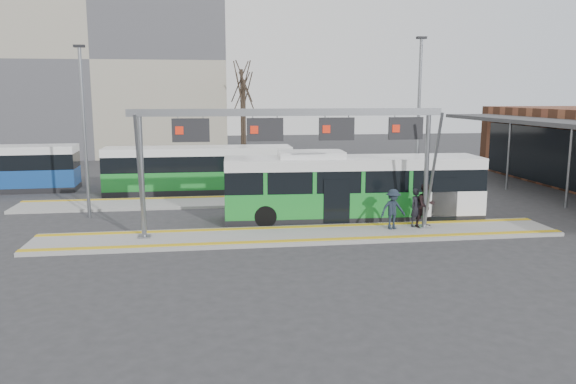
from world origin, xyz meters
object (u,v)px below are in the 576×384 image
at_px(passenger_a, 416,208).
at_px(passenger_c, 393,209).
at_px(hero_bus, 352,188).
at_px(passenger_b, 426,205).
at_px(gantry, 293,134).

distance_m(passenger_a, passenger_c, 1.22).
xyz_separation_m(hero_bus, passenger_c, (1.13, -2.68, -0.49)).
bearing_deg(passenger_b, passenger_c, 169.20).
bearing_deg(hero_bus, gantry, -138.30).
xyz_separation_m(passenger_a, passenger_b, (0.39, -0.11, 0.12)).
distance_m(gantry, passenger_a, 6.46).
bearing_deg(passenger_c, gantry, 171.39).
bearing_deg(gantry, hero_bus, 39.15).
bearing_deg(hero_bus, passenger_a, -43.10).
bearing_deg(passenger_a, passenger_c, 173.27).
relative_size(gantry, passenger_c, 7.42).
bearing_deg(passenger_b, hero_bus, 119.09).
xyz_separation_m(gantry, hero_bus, (3.24, 2.64, -2.78)).
distance_m(hero_bus, passenger_c, 2.95).
xyz_separation_m(passenger_b, passenger_c, (-1.57, -0.21, -0.09)).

